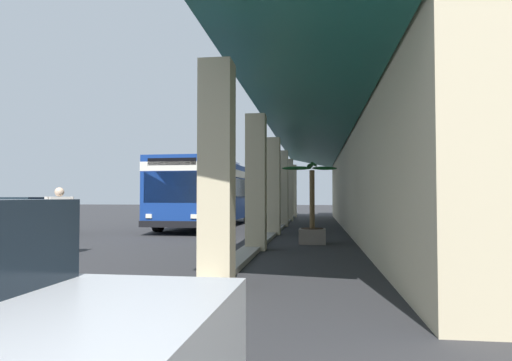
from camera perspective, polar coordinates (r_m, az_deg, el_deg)
ground at (r=22.05m, az=14.69°, el=-5.83°), size 120.00×120.00×0.00m
curb_strip at (r=20.47m, az=2.54°, el=-6.02°), size 36.79×0.50×0.12m
plaza_building at (r=21.92m, az=28.53°, el=4.14°), size 30.96×16.70×7.49m
transit_bus at (r=22.86m, az=-5.64°, el=-1.10°), size 11.31×3.13×3.34m
parked_sedan_green at (r=19.21m, az=-26.98°, el=-4.00°), size 4.50×2.20×1.47m
pedestrian at (r=12.47m, az=-23.37°, el=-4.24°), size 0.53×0.53×1.72m
potted_palm at (r=14.60m, az=7.01°, el=-5.23°), size 1.98×1.78×2.64m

